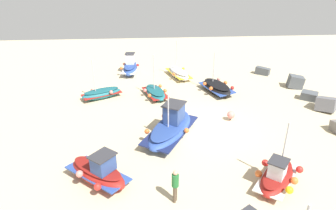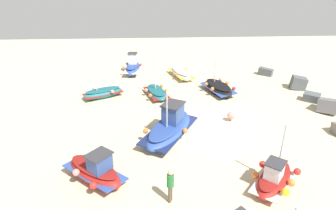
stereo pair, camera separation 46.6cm
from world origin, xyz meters
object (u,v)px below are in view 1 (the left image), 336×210
object	(u,v)px
fishing_boat_1	(277,176)
fishing_boat_4	(179,73)
fishing_boat_6	(216,87)
fishing_boat_5	(155,92)
fishing_boat_7	(130,67)
mooring_buoy_0	(231,115)
fishing_boat_0	(171,128)
fishing_boat_3	(98,172)
fishing_boat_8	(102,94)
person_walking	(175,184)

from	to	relation	value
fishing_boat_1	fishing_boat_4	world-z (taller)	fishing_boat_4
fishing_boat_4	fishing_boat_6	bearing A→B (deg)	17.28
fishing_boat_5	fishing_boat_6	world-z (taller)	fishing_boat_5
fishing_boat_1	fishing_boat_7	size ratio (longest dim) A/B	0.83
fishing_boat_1	mooring_buoy_0	size ratio (longest dim) A/B	4.71
mooring_buoy_0	fishing_boat_6	bearing A→B (deg)	177.33
fishing_boat_0	fishing_boat_3	bearing A→B (deg)	164.94
fishing_boat_5	fishing_boat_8	world-z (taller)	fishing_boat_5
fishing_boat_4	mooring_buoy_0	distance (m)	9.84
mooring_buoy_0	fishing_boat_7	bearing A→B (deg)	-146.67
mooring_buoy_0	fishing_boat_5	bearing A→B (deg)	-133.24
mooring_buoy_0	fishing_boat_1	bearing A→B (deg)	2.56
fishing_boat_0	mooring_buoy_0	distance (m)	4.73
fishing_boat_6	mooring_buoy_0	bearing A→B (deg)	-21.37
fishing_boat_6	mooring_buoy_0	world-z (taller)	fishing_boat_6
fishing_boat_0	fishing_boat_4	size ratio (longest dim) A/B	1.28
fishing_boat_1	fishing_boat_0	bearing A→B (deg)	-95.86
fishing_boat_6	fishing_boat_0	bearing A→B (deg)	-51.70
fishing_boat_7	person_walking	world-z (taller)	fishing_boat_7
fishing_boat_0	mooring_buoy_0	size ratio (longest dim) A/B	7.59
fishing_boat_7	fishing_boat_8	world-z (taller)	fishing_boat_8
fishing_boat_6	fishing_boat_8	xyz separation A→B (m)	(0.48, -9.70, -0.04)
fishing_boat_7	fishing_boat_8	xyz separation A→B (m)	(6.38, -2.13, -0.23)
fishing_boat_3	person_walking	world-z (taller)	fishing_boat_3
fishing_boat_1	fishing_boat_4	size ratio (longest dim) A/B	0.80
fishing_boat_7	mooring_buoy_0	xyz separation A→B (m)	(11.13, 7.32, -0.22)
fishing_boat_1	fishing_boat_4	bearing A→B (deg)	-129.30
fishing_boat_0	fishing_boat_3	xyz separation A→B (m)	(3.98, -3.93, -0.06)
fishing_boat_6	fishing_boat_8	distance (m)	9.71
fishing_boat_1	fishing_boat_4	xyz separation A→B (m)	(-16.29, -2.83, -0.08)
fishing_boat_5	fishing_boat_8	xyz separation A→B (m)	(0.01, -4.38, 0.06)
fishing_boat_3	fishing_boat_0	bearing A→B (deg)	85.68
fishing_boat_3	fishing_boat_7	bearing A→B (deg)	127.09
fishing_boat_5	fishing_boat_6	distance (m)	5.34
fishing_boat_3	fishing_boat_6	size ratio (longest dim) A/B	0.87
fishing_boat_0	fishing_boat_7	bearing A→B (deg)	42.50
fishing_boat_5	fishing_boat_6	xyz separation A→B (m)	(-0.47, 5.32, 0.09)
fishing_boat_8	person_walking	bearing A→B (deg)	-96.41
fishing_boat_0	fishing_boat_4	bearing A→B (deg)	20.50
fishing_boat_0	fishing_boat_7	size ratio (longest dim) A/B	1.34
fishing_boat_4	mooring_buoy_0	size ratio (longest dim) A/B	5.92
fishing_boat_0	mooring_buoy_0	bearing A→B (deg)	-37.50
fishing_boat_0	fishing_boat_3	distance (m)	5.60
fishing_boat_4	fishing_boat_5	bearing A→B (deg)	-43.86
fishing_boat_7	person_walking	size ratio (longest dim) A/B	2.36
fishing_boat_3	fishing_boat_5	size ratio (longest dim) A/B	1.00
mooring_buoy_0	person_walking	bearing A→B (deg)	-32.23
fishing_boat_7	fishing_boat_5	bearing A→B (deg)	-155.16
fishing_boat_6	fishing_boat_7	bearing A→B (deg)	-146.63
fishing_boat_0	fishing_boat_7	distance (m)	13.31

